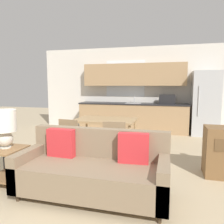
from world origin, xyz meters
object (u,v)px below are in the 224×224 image
(couch, at_px, (94,170))
(dining_chair_near_right, at_px, (115,140))
(table_lamp, at_px, (4,125))
(dining_chair_near_left, at_px, (72,137))
(refrigerator, at_px, (205,103))
(side_table, at_px, (6,160))
(dining_table, at_px, (106,122))

(couch, height_order, dining_chair_near_right, couch)
(table_lamp, bearing_deg, dining_chair_near_right, 37.68)
(table_lamp, xyz_separation_m, dining_chair_near_left, (0.56, 1.10, -0.40))
(dining_chair_near_left, bearing_deg, refrigerator, -123.72)
(dining_chair_near_left, bearing_deg, couch, 135.09)
(refrigerator, height_order, dining_chair_near_right, refrigerator)
(table_lamp, bearing_deg, couch, 0.58)
(table_lamp, bearing_deg, side_table, -61.86)
(table_lamp, bearing_deg, refrigerator, 51.48)
(couch, bearing_deg, refrigerator, 64.79)
(refrigerator, height_order, dining_table, refrigerator)
(couch, bearing_deg, dining_chair_near_right, 88.06)
(refrigerator, distance_m, dining_chair_near_right, 3.69)
(side_table, relative_size, dining_chair_near_left, 0.65)
(table_lamp, distance_m, dining_chair_near_left, 1.30)
(side_table, bearing_deg, dining_chair_near_right, 38.48)
(side_table, xyz_separation_m, table_lamp, (-0.01, 0.02, 0.52))
(dining_chair_near_right, bearing_deg, dining_chair_near_left, -3.20)
(side_table, distance_m, dining_chair_near_right, 1.79)
(side_table, bearing_deg, table_lamp, 118.14)
(dining_table, xyz_separation_m, side_table, (-0.97, -1.93, -0.29))
(couch, bearing_deg, side_table, -178.48)
(side_table, height_order, table_lamp, table_lamp)
(refrigerator, bearing_deg, couch, -115.21)
(dining_table, xyz_separation_m, couch, (0.39, -1.89, -0.32))
(dining_table, distance_m, couch, 1.96)
(couch, distance_m, side_table, 1.36)
(dining_table, height_order, couch, couch)
(refrigerator, relative_size, dining_table, 1.43)
(refrigerator, height_order, table_lamp, refrigerator)
(dining_table, height_order, dining_chair_near_left, dining_chair_near_left)
(dining_table, bearing_deg, refrigerator, 44.22)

